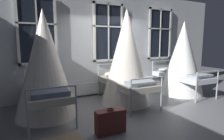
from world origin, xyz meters
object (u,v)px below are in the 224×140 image
cot_second (126,58)px  cot_third (182,59)px  cot_first (45,65)px  suitcase_dark (110,121)px

cot_second → cot_third: bearing=-88.2°
cot_first → cot_second: 2.10m
cot_first → cot_third: 4.23m
cot_second → suitcase_dark: (-1.19, -1.41, -1.02)m
cot_second → cot_third: (2.14, 0.02, -0.11)m
cot_second → suitcase_dark: bearing=141.4°
cot_second → cot_third: 2.14m
cot_first → cot_third: bearing=-89.0°
cot_first → cot_second: bearing=-89.5°
cot_third → cot_first: bearing=91.3°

